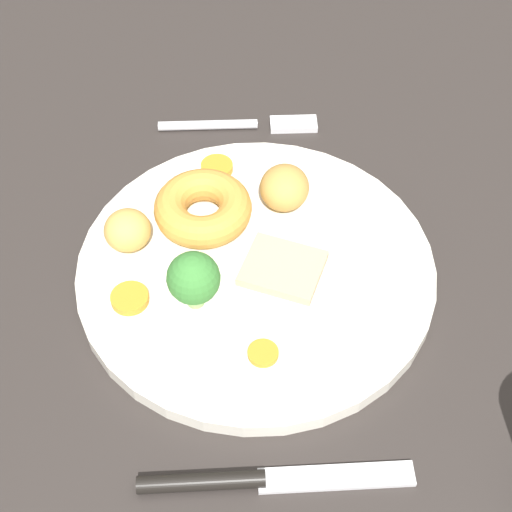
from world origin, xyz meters
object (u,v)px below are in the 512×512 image
Objects in this scene: dinner_plate at (256,269)px; roast_potato_left at (284,188)px; knife at (251,480)px; carrot_coin_side at (130,298)px; fork at (243,125)px; roast_potato_right at (128,230)px; broccoli_floret at (194,279)px; yorkshire_pudding at (203,208)px; carrot_coin_front at (217,167)px; carrot_coin_back at (261,353)px; meat_slice_main at (283,268)px.

roast_potato_left reaches higher than dinner_plate.
knife is at bearing -14.08° from roast_potato_left.
carrot_coin_side is at bearing -56.92° from roast_potato_left.
fork is (-18.01, 1.23, -0.31)cm from dinner_plate.
roast_potato_right is 0.25× the size of fork.
roast_potato_left is 0.89× the size of broccoli_floret.
roast_potato_right reaches higher than fork.
broccoli_floret is at bearing 80.79° from carrot_coin_side.
yorkshire_pudding reaches higher than carrot_coin_front.
roast_potato_right reaches higher than carrot_coin_side.
carrot_coin_back is 7.42cm from broccoli_floret.
knife reaches higher than fork.
dinner_plate is at bearing 121.35° from broccoli_floret.
carrot_coin_side reaches higher than fork.
dinner_plate is 3.52× the size of yorkshire_pudding.
knife is at bearing -11.96° from carrot_coin_back.
dinner_plate is 10.79cm from roast_potato_right.
carrot_coin_back is at bearing 56.26° from carrot_coin_side.
meat_slice_main is 2.13× the size of carrot_coin_front.
carrot_coin_front is 1.25× the size of carrot_coin_back.
roast_potato_left is at bearing 170.13° from meat_slice_main.
knife is (28.57, -0.71, -1.28)cm from carrot_coin_front.
roast_potato_left reaches higher than carrot_coin_front.
knife is at bearing -8.78° from dinner_plate.
carrot_coin_back is at bearing 3.47° from carrot_coin_front.
fork is at bearing 158.61° from yorkshire_pudding.
roast_potato_left is at bearing 164.66° from carrot_coin_back.
knife is (17.46, -2.70, -0.25)cm from dinner_plate.
fork is at bearing -177.71° from meat_slice_main.
carrot_coin_side is at bearing -84.05° from meat_slice_main.
carrot_coin_back is at bearing -15.34° from roast_potato_left.
broccoli_floret is at bearing 104.18° from knife.
roast_potato_left reaches higher than meat_slice_main.
carrot_coin_back is 9.23cm from knife.
knife is (15.16, 7.40, -1.27)cm from carrot_coin_side.
roast_potato_right is at bearing -109.43° from dinner_plate.
dinner_plate is 7.64cm from roast_potato_left.
carrot_coin_front is at bearing 167.67° from broccoli_floret.
yorkshire_pudding is (-6.43, -5.70, 0.97)cm from meat_slice_main.
dinner_plate is at bearing -88.29° from fork.
roast_potato_left is at bearing 152.86° from dinner_plate.
knife is (20.96, 7.23, -2.62)cm from roast_potato_right.
dinner_plate is 4.74× the size of meat_slice_main.
carrot_coin_back reaches higher than dinner_plate.
meat_slice_main is 7.98cm from carrot_coin_back.
carrot_coin_back is 0.15× the size of fork.
roast_potato_right reaches higher than dinner_plate.
meat_slice_main is 2.65× the size of carrot_coin_back.
knife is at bearing 26.01° from carrot_coin_side.
carrot_coin_side is (8.73, -13.39, -1.44)cm from roast_potato_left.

